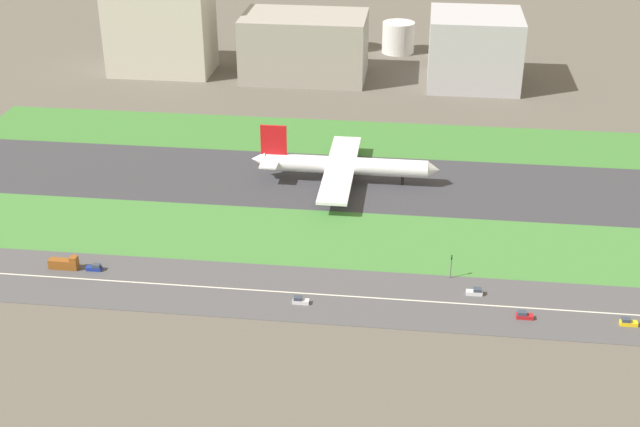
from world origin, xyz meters
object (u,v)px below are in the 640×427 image
at_px(terminal_building, 160,19).
at_px(hangar_building, 305,46).
at_px(car_1, 95,268).
at_px(traffic_light, 451,265).
at_px(airliner, 341,165).
at_px(fuel_tank_centre, 398,37).
at_px(car_4, 475,292).
at_px(fuel_tank_west, 338,34).
at_px(truck_0, 65,263).
at_px(office_tower, 474,49).
at_px(fuel_tank_east, 448,41).
at_px(car_5, 628,322).
at_px(car_2, 300,301).
at_px(car_3, 524,315).

bearing_deg(terminal_building, hangar_building, 0.00).
xyz_separation_m(car_1, traffic_light, (100.54, 7.99, 3.37)).
xyz_separation_m(airliner, fuel_tank_centre, (13.27, 159.00, 1.44)).
distance_m(car_4, fuel_tank_west, 235.07).
xyz_separation_m(truck_0, office_tower, (121.45, 182.00, 14.17)).
xyz_separation_m(terminal_building, fuel_tank_west, (78.71, 45.00, -16.68)).
bearing_deg(car_4, traffic_light, 129.35).
bearing_deg(car_4, fuel_tank_centre, 97.55).
bearing_deg(hangar_building, car_4, -68.52).
distance_m(airliner, fuel_tank_east, 163.58).
distance_m(car_4, hangar_building, 196.05).
bearing_deg(car_5, car_1, -3.93).
bearing_deg(fuel_tank_centre, office_tower, -51.65).
relative_size(car_1, traffic_light, 0.61).
bearing_deg(car_4, hangar_building, 111.48).
distance_m(traffic_light, fuel_tank_west, 225.61).
relative_size(airliner, car_2, 14.77).
height_order(car_2, car_4, same).
bearing_deg(truck_0, airliner, 43.13).
height_order(car_2, truck_0, truck_0).
bearing_deg(hangar_building, car_2, -82.57).
xyz_separation_m(airliner, car_1, (-63.75, -68.00, -5.31)).
bearing_deg(terminal_building, airliner, -49.92).
relative_size(car_3, office_tower, 0.11).
distance_m(terminal_building, fuel_tank_west, 92.18).
bearing_deg(traffic_light, car_1, -175.45).
relative_size(traffic_light, fuel_tank_west, 0.41).
relative_size(airliner, car_5, 14.77).
distance_m(car_4, fuel_tank_east, 227.12).
bearing_deg(truck_0, car_1, 0.00).
bearing_deg(office_tower, car_4, -91.74).
xyz_separation_m(car_2, hangar_building, (-25.03, 192.00, 13.61)).
bearing_deg(truck_0, car_4, 0.00).
bearing_deg(car_5, office_tower, -80.30).
height_order(car_2, fuel_tank_west, fuel_tank_west).
bearing_deg(airliner, terminal_building, 130.08).
bearing_deg(terminal_building, car_3, -51.73).
relative_size(car_3, traffic_light, 0.61).
height_order(airliner, car_5, airliner).
distance_m(airliner, office_tower, 124.40).
xyz_separation_m(office_tower, fuel_tank_centre, (-35.60, 45.00, -8.17)).
relative_size(hangar_building, fuel_tank_centre, 3.49).
distance_m(hangar_building, fuel_tank_east, 80.86).
height_order(hangar_building, fuel_tank_west, hangar_building).
height_order(terminal_building, fuel_tank_centre, terminal_building).
bearing_deg(hangar_building, truck_0, -103.69).
xyz_separation_m(car_5, terminal_building, (-177.63, 192.00, 24.27)).
distance_m(car_5, office_tower, 195.36).
bearing_deg(fuel_tank_centre, car_3, -79.89).
height_order(car_4, office_tower, office_tower).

